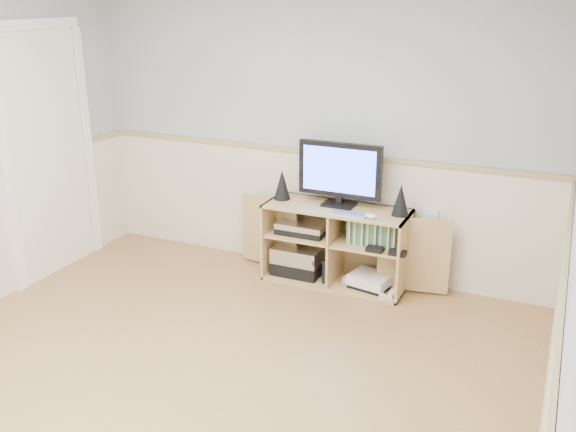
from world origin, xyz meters
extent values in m
cube|color=tan|center=(0.00, 0.00, -0.01)|extent=(4.00, 4.50, 0.02)
cube|color=#AAB5B9|center=(2.01, 0.00, 1.25)|extent=(0.02, 4.50, 2.50)
cube|color=#AAB5B9|center=(0.00, 2.26, 1.25)|extent=(4.00, 0.02, 2.50)
cube|color=beige|center=(0.00, 2.24, 0.50)|extent=(4.00, 0.01, 1.00)
cube|color=tan|center=(0.00, 2.23, 1.02)|extent=(4.00, 0.02, 0.04)
cube|color=#EDE5CD|center=(-1.98, 1.30, 1.00)|extent=(0.03, 0.82, 2.00)
cube|color=tan|center=(0.30, 2.00, 0.01)|extent=(1.16, 0.44, 0.02)
cube|color=tan|center=(0.30, 2.00, 0.64)|extent=(1.16, 0.44, 0.02)
cube|color=tan|center=(-0.27, 2.00, 0.33)|extent=(0.02, 0.44, 0.65)
cube|color=tan|center=(0.87, 2.00, 0.33)|extent=(0.02, 0.44, 0.65)
cube|color=tan|center=(0.30, 2.21, 0.33)|extent=(1.16, 0.02, 0.65)
cube|color=tan|center=(0.30, 2.00, 0.33)|extent=(0.02, 0.42, 0.61)
cube|color=tan|center=(0.01, 2.00, 0.38)|extent=(0.55, 0.40, 0.02)
cube|color=tan|center=(0.59, 2.00, 0.38)|extent=(0.55, 0.40, 0.02)
cube|color=tan|center=(-0.33, 2.06, 0.33)|extent=(0.55, 0.12, 0.61)
cube|color=tan|center=(0.92, 2.06, 0.33)|extent=(0.55, 0.12, 0.61)
cube|color=black|center=(0.30, 2.05, 0.66)|extent=(0.25, 0.18, 0.02)
cube|color=black|center=(0.30, 2.05, 0.70)|extent=(0.05, 0.04, 0.06)
cube|color=black|center=(0.30, 2.05, 0.95)|extent=(0.68, 0.05, 0.44)
cube|color=blue|center=(0.30, 2.02, 0.95)|extent=(0.60, 0.01, 0.36)
cone|color=black|center=(-0.19, 2.02, 0.77)|extent=(0.14, 0.14, 0.25)
cone|color=black|center=(0.80, 2.02, 0.77)|extent=(0.13, 0.13, 0.25)
cube|color=silver|center=(0.45, 1.86, 0.66)|extent=(0.28, 0.12, 0.01)
ellipsoid|color=white|center=(0.62, 1.86, 0.67)|extent=(0.11, 0.08, 0.04)
cube|color=black|center=(-0.03, 2.00, 0.07)|extent=(0.40, 0.30, 0.11)
cube|color=silver|center=(-0.03, 2.00, 0.20)|extent=(0.40, 0.30, 0.13)
cube|color=black|center=(0.01, 2.00, 0.42)|extent=(0.40, 0.28, 0.05)
cube|color=silver|center=(0.01, 2.00, 0.46)|extent=(0.40, 0.28, 0.05)
cube|color=black|center=(0.25, 1.95, 0.12)|extent=(0.04, 0.14, 0.20)
cube|color=white|center=(0.49, 2.03, 0.04)|extent=(0.24, 0.20, 0.05)
cube|color=black|center=(0.61, 1.98, 0.04)|extent=(0.34, 0.29, 0.03)
cube|color=white|center=(0.61, 1.98, 0.09)|extent=(0.35, 0.31, 0.08)
cube|color=white|center=(0.81, 1.90, 0.04)|extent=(0.04, 0.14, 0.03)
cube|color=white|center=(0.79, 2.06, 0.04)|extent=(0.09, 0.15, 0.03)
cube|color=#3F8C3F|center=(0.61, 1.98, 0.48)|extent=(0.39, 0.13, 0.19)
cube|color=white|center=(1.00, 2.23, 0.60)|extent=(0.12, 0.03, 0.12)
camera|label=1|loc=(1.92, -2.58, 2.27)|focal=40.00mm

